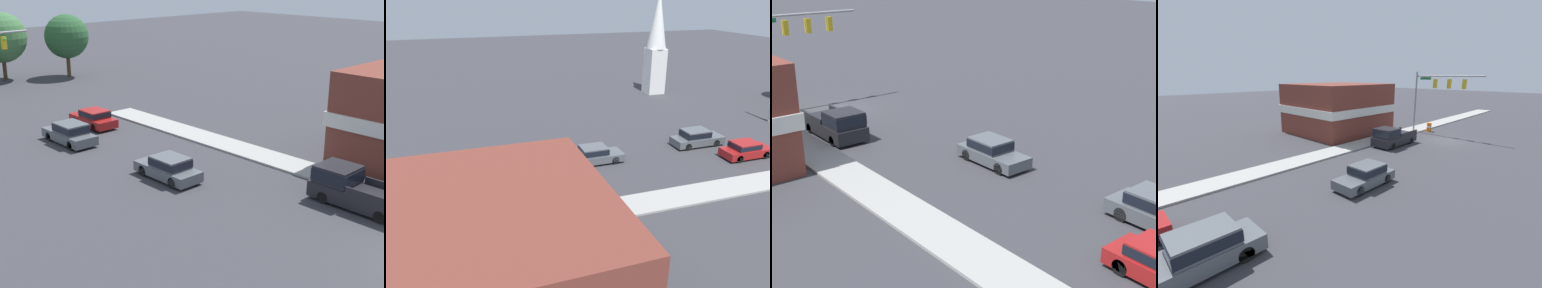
{
  "view_description": "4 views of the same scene",
  "coord_description": "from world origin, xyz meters",
  "views": [
    {
      "loc": [
        -20.83,
        -7.37,
        12.01
      ],
      "look_at": [
        -1.45,
        13.13,
        2.69
      ],
      "focal_mm": 50.0,
      "sensor_mm": 36.0,
      "label": 1
    },
    {
      "loc": [
        24.64,
        5.03,
        12.96
      ],
      "look_at": [
        -0.73,
        13.43,
        2.14
      ],
      "focal_mm": 35.0,
      "sensor_mm": 36.0,
      "label": 2
    },
    {
      "loc": [
        17.49,
        35.79,
        11.24
      ],
      "look_at": [
        1.43,
        16.18,
        2.09
      ],
      "focal_mm": 50.0,
      "sensor_mm": 36.0,
      "label": 3
    },
    {
      "loc": [
        -11.81,
        27.08,
        7.1
      ],
      "look_at": [
        -0.62,
        15.78,
        2.81
      ],
      "focal_mm": 24.0,
      "sensor_mm": 36.0,
      "label": 4
    }
  ],
  "objects": [
    {
      "name": "car_lead",
      "position": [
        -1.44,
        15.14,
        0.75
      ],
      "size": [
        1.79,
        4.34,
        1.43
      ],
      "color": "black",
      "rests_on": "ground"
    },
    {
      "name": "car_oncoming",
      "position": [
        1.53,
        27.59,
        0.73
      ],
      "size": [
        1.81,
        4.29,
        1.39
      ],
      "rotation": [
        0.0,
        0.0,
        3.14
      ],
      "color": "black",
      "rests_on": "ground"
    },
    {
      "name": "backdrop_tree_right_far",
      "position": [
        10.95,
        46.97,
        4.61
      ],
      "size": [
        4.96,
        4.96,
        7.1
      ],
      "color": "#4C3823",
      "rests_on": "ground"
    },
    {
      "name": "car_second_ahead",
      "position": [
        -2.06,
        25.21,
        0.79
      ],
      "size": [
        1.85,
        4.72,
        1.52
      ],
      "color": "black",
      "rests_on": "ground"
    },
    {
      "name": "backdrop_tree_right_mid",
      "position": [
        4.74,
        50.24,
        4.7
      ],
      "size": [
        5.52,
        5.52,
        7.48
      ],
      "color": "#4C3823",
      "rests_on": "ground"
    },
    {
      "name": "pickup_truck_parked",
      "position": [
        3.24,
        5.77,
        0.95
      ],
      "size": [
        2.11,
        5.28,
        1.95
      ],
      "color": "black",
      "rests_on": "ground"
    }
  ]
}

